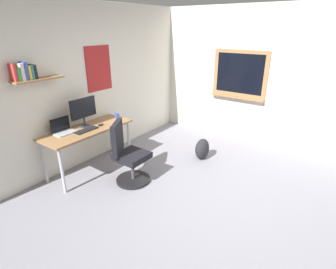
# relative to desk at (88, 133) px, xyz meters

# --- Properties ---
(ground_plane) EXTENTS (5.20, 5.20, 0.00)m
(ground_plane) POSITION_rel_desk_xyz_m (0.31, -2.08, -0.65)
(ground_plane) COLOR gray
(ground_plane) RESTS_ON ground
(wall_back) EXTENTS (5.00, 0.30, 2.60)m
(wall_back) POSITION_rel_desk_xyz_m (0.31, 0.37, 0.65)
(wall_back) COLOR silver
(wall_back) RESTS_ON ground
(wall_right) EXTENTS (0.22, 5.00, 2.60)m
(wall_right) POSITION_rel_desk_xyz_m (2.76, -2.06, 0.65)
(wall_right) COLOR silver
(wall_right) RESTS_ON ground
(desk) EXTENTS (1.45, 0.57, 0.73)m
(desk) POSITION_rel_desk_xyz_m (0.00, 0.00, 0.00)
(desk) COLOR #997047
(desk) RESTS_ON ground
(office_chair) EXTENTS (0.55, 0.56, 0.95)m
(office_chair) POSITION_rel_desk_xyz_m (0.10, -0.75, -0.24)
(office_chair) COLOR black
(office_chair) RESTS_ON ground
(laptop) EXTENTS (0.31, 0.21, 0.23)m
(laptop) POSITION_rel_desk_xyz_m (-0.33, 0.14, 0.13)
(laptop) COLOR #ADAFB5
(laptop) RESTS_ON desk
(monitor_primary) EXTENTS (0.46, 0.17, 0.46)m
(monitor_primary) POSITION_rel_desk_xyz_m (0.04, 0.09, 0.35)
(monitor_primary) COLOR #38383D
(monitor_primary) RESTS_ON desk
(keyboard) EXTENTS (0.37, 0.13, 0.02)m
(keyboard) POSITION_rel_desk_xyz_m (-0.07, -0.07, 0.09)
(keyboard) COLOR black
(keyboard) RESTS_ON desk
(computer_mouse) EXTENTS (0.10, 0.06, 0.03)m
(computer_mouse) POSITION_rel_desk_xyz_m (0.21, -0.07, 0.09)
(computer_mouse) COLOR #262628
(computer_mouse) RESTS_ON desk
(coffee_mug) EXTENTS (0.08, 0.08, 0.09)m
(coffee_mug) POSITION_rel_desk_xyz_m (0.63, -0.02, 0.12)
(coffee_mug) COLOR #334CA5
(coffee_mug) RESTS_ON desk
(backpack) EXTENTS (0.32, 0.22, 0.38)m
(backpack) POSITION_rel_desk_xyz_m (1.40, -1.30, -0.46)
(backpack) COLOR #232328
(backpack) RESTS_ON ground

